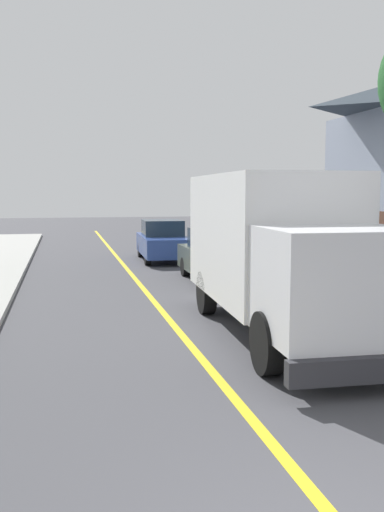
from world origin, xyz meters
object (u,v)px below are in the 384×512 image
Objects in this scene: box_truck at (278,246)px; parked_car_near at (219,257)px; stop_sign at (315,228)px; parked_car_mid at (163,241)px; parked_van_across at (294,254)px.

box_truck reaches higher than parked_car_near.
stop_sign is (1.98, -2.76, 1.06)m from parked_car_near.
box_truck is 6.66m from parked_car_near.
box_truck is 2.74× the size of stop_sign.
stop_sign is at bearing -54.32° from parked_car_near.
parked_car_near is 1.66× the size of stop_sign.
parked_car_mid is (-0.20, 12.42, -0.97)m from box_truck.
parked_car_near is at bearing -174.17° from parked_van_across.
parked_car_mid and parked_van_across have the same top height.
parked_car_near is (0.57, 6.56, -0.97)m from box_truck.
parked_car_near is at bearing 85.03° from box_truck.
parked_car_near is 0.99× the size of parked_car_mid.
parked_car_mid is at bearing 107.74° from stop_sign.
box_truck reaches higher than parked_van_across.
stop_sign reaches higher than parked_car_mid.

